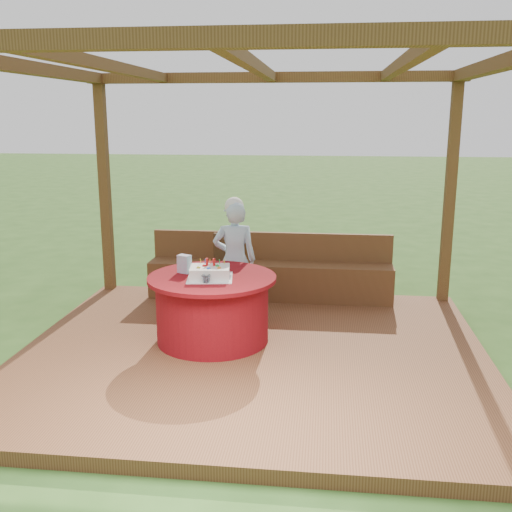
{
  "coord_description": "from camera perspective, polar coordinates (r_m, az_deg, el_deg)",
  "views": [
    {
      "loc": [
        0.68,
        -5.43,
        2.36
      ],
      "look_at": [
        0.0,
        0.25,
        1.0
      ],
      "focal_mm": 42.0,
      "sensor_mm": 36.0,
      "label": 1
    }
  ],
  "objects": [
    {
      "name": "ground",
      "position": [
        5.96,
        -0.29,
        -9.96
      ],
      "size": [
        60.0,
        60.0,
        0.0
      ],
      "primitive_type": "plane",
      "color": "#2B511B",
      "rests_on": "ground"
    },
    {
      "name": "deck",
      "position": [
        5.93,
        -0.29,
        -9.43
      ],
      "size": [
        4.5,
        4.0,
        0.12
      ],
      "primitive_type": "cube",
      "color": "brown",
      "rests_on": "ground"
    },
    {
      "name": "pergola",
      "position": [
        5.47,
        -0.32,
        13.87
      ],
      "size": [
        4.5,
        4.0,
        2.72
      ],
      "color": "brown",
      "rests_on": "deck"
    },
    {
      "name": "bench",
      "position": [
        7.44,
        1.34,
        -2.01
      ],
      "size": [
        3.0,
        0.42,
        0.8
      ],
      "color": "brown",
      "rests_on": "deck"
    },
    {
      "name": "table",
      "position": [
        6.04,
        -4.17,
        -4.96
      ],
      "size": [
        1.28,
        1.28,
        0.68
      ],
      "color": "maroon",
      "rests_on": "deck"
    },
    {
      "name": "chair",
      "position": [
        7.02,
        -3.0,
        -1.22
      ],
      "size": [
        0.53,
        0.53,
        0.86
      ],
      "color": "#3D2613",
      "rests_on": "deck"
    },
    {
      "name": "elderly_woman",
      "position": [
        6.65,
        -2.05,
        -0.16
      ],
      "size": [
        0.52,
        0.39,
        1.36
      ],
      "color": "#92BDD9",
      "rests_on": "deck"
    },
    {
      "name": "birthday_cake",
      "position": [
        5.86,
        -4.41,
        -1.56
      ],
      "size": [
        0.49,
        0.49,
        0.19
      ],
      "color": "white",
      "rests_on": "table"
    },
    {
      "name": "gift_bag",
      "position": [
        6.07,
        -6.84,
        -0.75
      ],
      "size": [
        0.15,
        0.13,
        0.18
      ],
      "primitive_type": "cube",
      "rotation": [
        0.0,
        0.0,
        -0.42
      ],
      "color": "#D88CC5",
      "rests_on": "table"
    },
    {
      "name": "drinking_glass",
      "position": [
        5.68,
        -4.78,
        -2.22
      ],
      "size": [
        0.09,
        0.09,
        0.08
      ],
      "primitive_type": "imported",
      "rotation": [
        0.0,
        0.0,
        0.04
      ],
      "color": "white",
      "rests_on": "table"
    }
  ]
}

